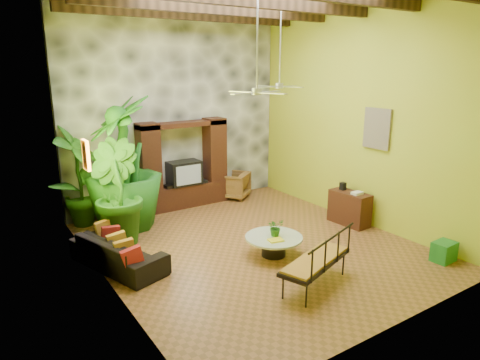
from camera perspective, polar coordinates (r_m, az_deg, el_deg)
ground at (r=9.10m, az=1.60°, el=-8.67°), size 7.00×7.00×0.00m
back_wall at (r=11.43m, az=-8.58°, el=9.06°), size 6.00×0.02×5.00m
left_wall at (r=7.13m, az=-18.46°, el=4.94°), size 0.02×7.00×5.00m
right_wall at (r=10.42m, az=15.47°, el=8.12°), size 0.02×7.00×5.00m
stone_accent_wall at (r=11.37m, az=-8.45°, el=9.03°), size 5.98×0.10×4.98m
ceiling_beams at (r=8.41m, az=1.85°, el=22.71°), size 5.95×5.36×0.22m
entertainment_center at (r=11.36m, az=-7.50°, el=1.20°), size 2.40×0.55×2.30m
ceiling_fan_front at (r=7.89m, az=2.27°, el=13.18°), size 1.28×1.28×1.86m
ceiling_fan_back at (r=10.26m, az=5.30°, el=13.55°), size 1.28×1.28×1.86m
wall_art_mask at (r=8.17m, az=-19.85°, el=3.15°), size 0.06×0.32×0.55m
wall_art_painting at (r=10.03m, az=17.81°, el=6.55°), size 0.06×0.70×0.90m
sofa at (r=8.38m, az=-15.94°, el=-9.20°), size 1.38×2.18×0.60m
wicker_armchair at (r=12.15m, az=-0.88°, el=-0.66°), size 1.13×1.13×0.74m
tall_plant_a at (r=10.47m, az=-20.68°, el=0.53°), size 1.50×1.51×2.42m
tall_plant_b at (r=9.23m, az=-16.30°, el=-1.63°), size 1.29×1.45×2.21m
tall_plant_c at (r=9.99m, az=-15.31°, el=2.14°), size 1.90×1.90×3.04m
coffee_table at (r=8.57m, az=4.52°, el=-8.40°), size 1.14×1.14×0.40m
centerpiece_plant at (r=8.49m, az=4.76°, el=-6.29°), size 0.33×0.29×0.36m
yellow_tray at (r=8.30m, az=4.78°, el=-8.00°), size 0.31×0.25×0.03m
iron_bench at (r=7.36m, az=10.45°, el=-10.32°), size 1.68×1.07×0.57m
side_console at (r=10.46m, az=14.38°, el=-3.65°), size 0.49×1.00×0.78m
green_bin at (r=9.21m, az=25.53°, el=-8.61°), size 0.45×0.35×0.39m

